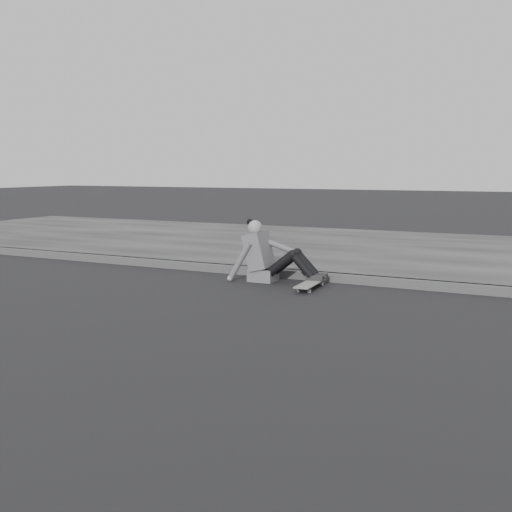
# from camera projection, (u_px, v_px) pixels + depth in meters

# --- Properties ---
(ground) EXTENTS (80.00, 80.00, 0.00)m
(ground) POSITION_uv_depth(u_px,v_px,m) (343.00, 337.00, 5.38)
(ground) COLOR black
(ground) RESTS_ON ground
(curb) EXTENTS (24.00, 0.16, 0.12)m
(curb) POSITION_uv_depth(u_px,v_px,m) (396.00, 283.00, 7.68)
(curb) COLOR #444444
(curb) RESTS_ON ground
(sidewalk) EXTENTS (24.00, 6.00, 0.12)m
(sidewalk) POSITION_uv_depth(u_px,v_px,m) (429.00, 253.00, 10.40)
(sidewalk) COLOR #373737
(sidewalk) RESTS_ON ground
(skateboard) EXTENTS (0.20, 0.78, 0.09)m
(skateboard) POSITION_uv_depth(u_px,v_px,m) (311.00, 284.00, 7.56)
(skateboard) COLOR gray
(skateboard) RESTS_ON ground
(seated_woman) EXTENTS (1.38, 0.46, 0.88)m
(seated_woman) POSITION_uv_depth(u_px,v_px,m) (267.00, 256.00, 8.04)
(seated_woman) COLOR #5B5B5E
(seated_woman) RESTS_ON ground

